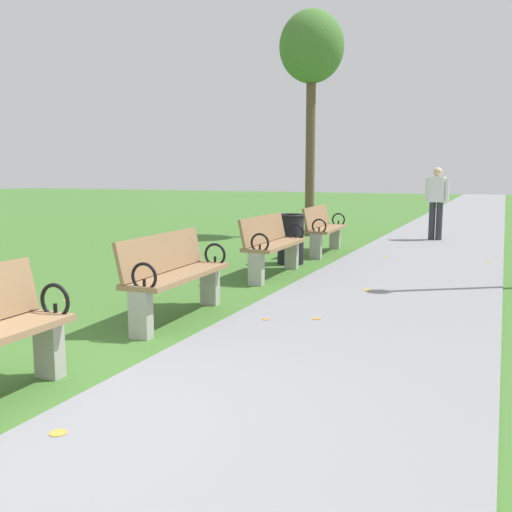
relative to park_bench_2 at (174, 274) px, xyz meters
name	(u,v)px	position (x,y,z in m)	size (l,w,h in m)	color
ground_plane	(31,422)	(0.50, -2.53, -0.49)	(80.00, 80.00, 0.00)	#42722D
paved_walkway	(462,218)	(1.84, 15.47, -0.48)	(2.67, 44.00, 0.02)	gray
park_bench_2	(174,274)	(0.00, 0.00, 0.00)	(0.54, 1.62, 0.90)	#93704C
park_bench_3	(272,244)	(0.00, 2.75, 0.00)	(0.50, 1.61, 0.90)	#93704C
park_bench_4	(323,228)	(0.00, 5.37, 0.00)	(0.54, 1.62, 0.90)	#93704C
tree_2	(312,52)	(-1.21, 8.22, 3.83)	(1.51, 1.51, 5.27)	brown
pedestrian_walking	(437,199)	(1.72, 8.38, 0.44)	(0.53, 0.27, 1.62)	#2D2D38
trash_bin	(291,239)	(-0.15, 3.96, -0.06)	(0.48, 0.48, 0.84)	black
scattered_leaves	(264,295)	(0.44, 1.39, -0.47)	(4.97, 12.86, 0.02)	#BC842D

